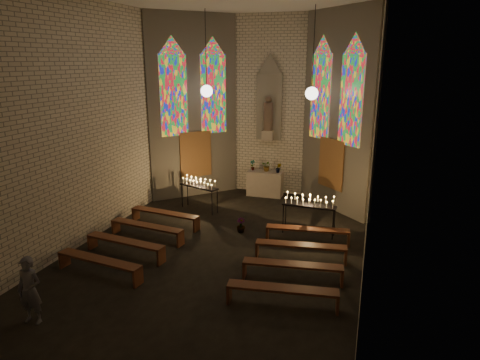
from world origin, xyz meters
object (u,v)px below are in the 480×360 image
(votive_stand_left, at_px, (199,184))
(votive_stand_right, at_px, (309,203))
(altar, at_px, (265,184))
(visitor, at_px, (30,290))
(aisle_flower_pot, at_px, (241,225))

(votive_stand_left, xyz_separation_m, votive_stand_right, (4.13, -1.07, 0.07))
(altar, height_order, votive_stand_right, votive_stand_right)
(visitor, bearing_deg, votive_stand_left, 79.79)
(aisle_flower_pot, relative_size, visitor, 0.32)
(aisle_flower_pot, distance_m, visitor, 6.52)
(aisle_flower_pot, relative_size, votive_stand_left, 0.29)
(altar, bearing_deg, aisle_flower_pot, -86.94)
(votive_stand_left, height_order, visitor, visitor)
(altar, distance_m, votive_stand_right, 4.19)
(votive_stand_left, bearing_deg, aisle_flower_pot, -17.36)
(altar, relative_size, votive_stand_right, 0.84)
(visitor, bearing_deg, aisle_flower_pot, 60.14)
(altar, xyz_separation_m, aisle_flower_pot, (0.21, -3.95, -0.27))
(altar, height_order, votive_stand_left, votive_stand_left)
(altar, relative_size, aisle_flower_pot, 3.01)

